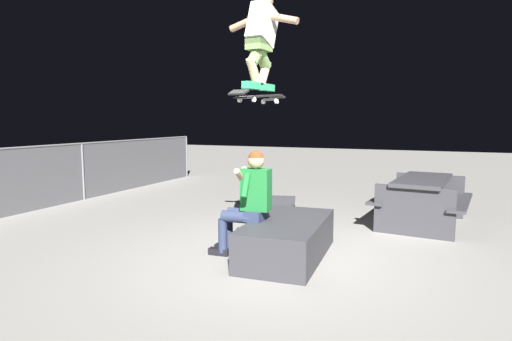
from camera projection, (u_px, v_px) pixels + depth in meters
name	position (u px, v px, depth m)	size (l,w,h in m)	color
ground_plane	(277.00, 257.00, 5.17)	(40.00, 40.00, 0.00)	gray
ledge_box_main	(288.00, 239.00, 5.16)	(1.66, 0.83, 0.45)	#38383D
person_sitting_on_ledge	(248.00, 199.00, 5.15)	(0.59, 0.76, 1.29)	#2D3856
skateboard	(259.00, 96.00, 4.93)	(1.04, 0.31, 0.13)	black
skater_airborne	(261.00, 36.00, 4.90)	(0.63, 0.89, 1.12)	#2D9E66
kicker_ramp	(274.00, 210.00, 7.61)	(1.10, 0.96, 0.32)	#38383D
picnic_table_back	(422.00, 194.00, 6.72)	(1.84, 1.52, 0.75)	#38383D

